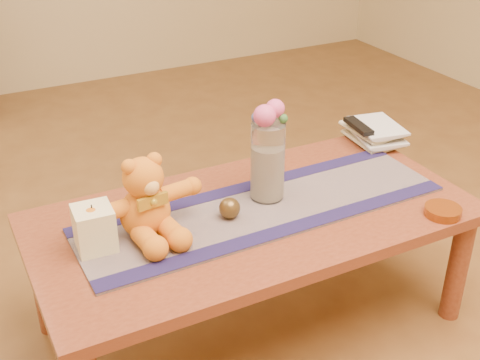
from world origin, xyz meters
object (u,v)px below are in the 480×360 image
teddy_bear (144,197)px  book_bottom (355,143)px  glass_vase (268,161)px  pillar_candle (94,228)px  bronze_ball (230,208)px  amber_dish (443,211)px  tv_remote (358,126)px

teddy_bear → book_bottom: 0.97m
glass_vase → pillar_candle: bearing=-177.2°
teddy_bear → bronze_ball: size_ratio=5.28×
glass_vase → book_bottom: 0.56m
glass_vase → amber_dish: glass_vase is taller
bronze_ball → book_bottom: 0.73m
teddy_bear → amber_dish: (0.87, -0.33, -0.11)m
bronze_ball → book_bottom: bronze_ball is taller
pillar_candle → amber_dish: bearing=-17.2°
pillar_candle → tv_remote: 1.11m
pillar_candle → tv_remote: size_ratio=0.81×
teddy_bear → amber_dish: size_ratio=3.04×
pillar_candle → bronze_ball: (0.41, -0.03, -0.03)m
book_bottom → glass_vase: bearing=-153.8°
teddy_bear → amber_dish: 0.93m
amber_dish → glass_vase: bearing=142.1°
glass_vase → tv_remote: glass_vase is taller
glass_vase → amber_dish: bearing=-37.9°
glass_vase → amber_dish: (0.44, -0.34, -0.12)m
pillar_candle → book_bottom: size_ratio=0.58×
teddy_bear → tv_remote: bearing=5.8°
glass_vase → teddy_bear: bearing=-178.1°
pillar_candle → teddy_bear: bearing=5.0°
book_bottom → teddy_bear: bearing=-162.4°
pillar_candle → book_bottom: pillar_candle is taller
pillar_candle → glass_vase: glass_vase is taller
amber_dish → teddy_bear: bearing=159.1°
glass_vase → bronze_ball: (-0.17, -0.06, -0.10)m
tv_remote → pillar_candle: bearing=-161.0°
teddy_bear → bronze_ball: bearing=-16.5°
glass_vase → bronze_ball: bearing=-160.6°
pillar_candle → book_bottom: (1.09, 0.23, -0.06)m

